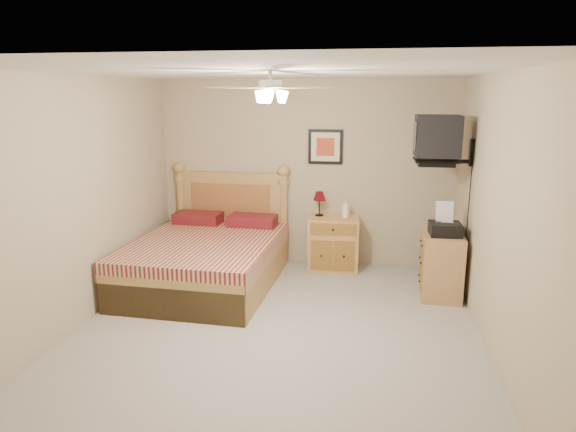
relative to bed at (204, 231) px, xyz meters
name	(u,v)px	position (x,y,z in m)	size (l,w,h in m)	color
floor	(276,331)	(1.09, -1.12, -0.69)	(4.50, 4.50, 0.00)	gray
ceiling	(274,72)	(1.09, -1.12, 1.81)	(4.00, 4.50, 0.04)	white
wall_back	(305,174)	(1.09, 1.13, 0.56)	(4.00, 0.04, 2.50)	tan
wall_front	(196,302)	(1.09, -3.37, 0.56)	(4.00, 0.04, 2.50)	tan
wall_left	(79,202)	(-0.91, -1.12, 0.56)	(0.04, 4.50, 2.50)	tan
wall_right	(498,217)	(3.09, -1.12, 0.56)	(0.04, 4.50, 2.50)	tan
bed	(204,231)	(0.00, 0.00, 0.00)	(1.63, 2.14, 1.39)	#A07641
nightstand	(333,243)	(1.50, 0.88, -0.33)	(0.66, 0.50, 0.72)	#AF7449
table_lamp	(319,204)	(1.30, 0.91, 0.19)	(0.18, 0.18, 0.33)	#5B0910
lotion_bottle	(346,209)	(1.66, 0.87, 0.14)	(0.09, 0.09, 0.23)	white
framed_picture	(325,147)	(1.36, 1.11, 0.93)	(0.46, 0.04, 0.46)	black
dresser	(441,265)	(2.82, 0.11, -0.32)	(0.44, 0.64, 0.75)	#A27947
fax_machine	(446,219)	(2.82, 0.04, 0.24)	(0.34, 0.37, 0.37)	black
magazine_lower	(443,227)	(2.83, 0.34, 0.07)	(0.21, 0.28, 0.03)	#B2AA8C
magazine_upper	(445,226)	(2.85, 0.34, 0.10)	(0.17, 0.23, 0.02)	gray
wall_tv	(451,140)	(2.84, 0.22, 1.12)	(0.56, 0.46, 0.58)	black
ceiling_fan	(270,88)	(1.09, -1.32, 1.67)	(1.14, 1.14, 0.28)	silver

